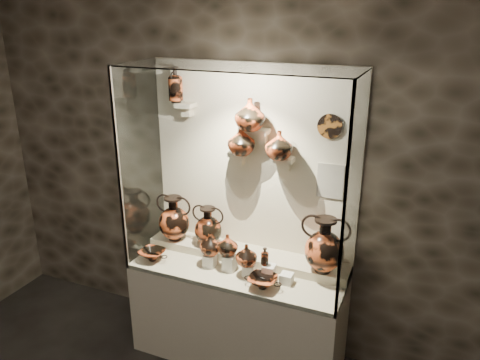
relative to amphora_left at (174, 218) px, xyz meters
name	(u,v)px	position (x,y,z in m)	size (l,w,h in m)	color
wall_back	(254,165)	(0.65, 0.19, 0.50)	(5.00, 0.02, 3.20)	#2B251B
plinth	(238,314)	(0.65, -0.13, -0.70)	(1.70, 0.60, 0.80)	beige
front_tier	(238,270)	(0.65, -0.13, -0.28)	(1.68, 0.58, 0.03)	#BCAF91
rear_tier	(246,256)	(0.65, 0.04, -0.25)	(1.70, 0.25, 0.10)	#BCAF91
back_panel	(253,165)	(0.65, 0.18, 0.50)	(1.70, 0.03, 1.60)	beige
glass_front	(221,191)	(0.65, -0.43, 0.50)	(1.70, 0.01, 1.60)	white
glass_left	(141,163)	(-0.20, -0.13, 0.50)	(0.01, 0.60, 1.60)	white
glass_right	(354,194)	(1.49, -0.13, 0.50)	(0.01, 0.60, 1.60)	white
glass_top	(237,67)	(0.65, -0.13, 1.30)	(1.70, 0.60, 0.01)	white
frame_post_left	(119,174)	(-0.19, -0.42, 0.50)	(0.02, 0.02, 1.60)	gray
frame_post_right	(344,210)	(1.49, -0.42, 0.50)	(0.02, 0.02, 1.60)	gray
pedestal_a	(210,260)	(0.43, -0.18, -0.22)	(0.09, 0.09, 0.10)	silver
pedestal_b	(229,263)	(0.60, -0.18, -0.20)	(0.09, 0.09, 0.13)	silver
pedestal_c	(250,270)	(0.77, -0.18, -0.22)	(0.09, 0.09, 0.09)	silver
pedestal_d	(269,272)	(0.93, -0.18, -0.21)	(0.09, 0.09, 0.12)	silver
pedestal_e	(287,278)	(1.07, -0.18, -0.23)	(0.09, 0.09, 0.08)	silver
bracket_ul	(186,105)	(0.10, 0.11, 0.95)	(0.14, 0.12, 0.04)	beige
bracket_ca	(238,154)	(0.55, 0.11, 0.60)	(0.14, 0.12, 0.04)	beige
bracket_cb	(262,131)	(0.75, 0.11, 0.80)	(0.10, 0.12, 0.04)	beige
bracket_cc	(284,160)	(0.93, 0.11, 0.60)	(0.14, 0.12, 0.04)	beige
amphora_left	(174,218)	(0.00, 0.00, 0.00)	(0.31, 0.31, 0.39)	#CB5327
amphora_mid	(208,226)	(0.31, 0.02, -0.03)	(0.27, 0.27, 0.34)	#9A3A1B
amphora_right	(324,245)	(1.30, -0.02, 0.02)	(0.35, 0.35, 0.44)	#CB5327
jug_a	(210,244)	(0.43, -0.17, -0.08)	(0.17, 0.17, 0.18)	#CB5327
jug_b	(228,245)	(0.58, -0.17, -0.05)	(0.16, 0.16, 0.17)	#9A3A1B
jug_c	(247,255)	(0.75, -0.20, -0.09)	(0.17, 0.17, 0.17)	#CB5327
lekythos_small	(265,255)	(0.89, -0.19, -0.07)	(0.07, 0.07, 0.16)	#9A3A1B
kylix_left	(152,254)	(-0.05, -0.28, -0.21)	(0.26, 0.22, 0.11)	#9A3A1B
kylix_right	(263,281)	(0.92, -0.31, -0.21)	(0.27, 0.23, 0.11)	#CB5327
lekythos_tall	(176,83)	(0.02, 0.09, 1.13)	(0.12, 0.12, 0.31)	#CB5327
ovoid_vase_a	(241,141)	(0.60, 0.05, 0.73)	(0.21, 0.21, 0.22)	#9A3A1B
ovoid_vase_b	(250,114)	(0.67, 0.04, 0.94)	(0.23, 0.23, 0.24)	#9A3A1B
ovoid_vase_c	(279,145)	(0.90, 0.05, 0.73)	(0.21, 0.21, 0.21)	#9A3A1B
wall_plate	(330,126)	(1.24, 0.15, 0.88)	(0.18, 0.18, 0.02)	#97551D
info_placard	(330,181)	(1.27, 0.16, 0.46)	(0.20, 0.01, 0.27)	beige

